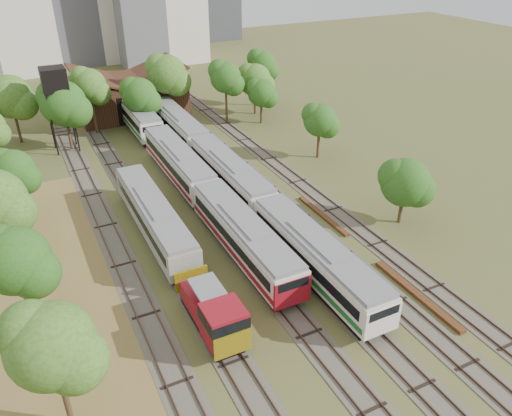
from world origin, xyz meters
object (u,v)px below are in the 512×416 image
shunter_locomotive (215,315)px  water_tower (54,81)px  railcar_red_set (207,196)px  railcar_green_set (230,176)px

shunter_locomotive → water_tower: (-4.40, 40.55, 7.37)m
railcar_red_set → water_tower: water_tower is taller
shunter_locomotive → railcar_red_set: bearing=70.0°
railcar_red_set → water_tower: bearing=113.4°
railcar_green_set → shunter_locomotive: 22.22m
shunter_locomotive → water_tower: 41.45m
railcar_red_set → shunter_locomotive: bearing=-110.0°
shunter_locomotive → railcar_green_set: bearing=63.2°
railcar_red_set → shunter_locomotive: 17.58m
railcar_red_set → railcar_green_set: (4.00, 3.32, -0.03)m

